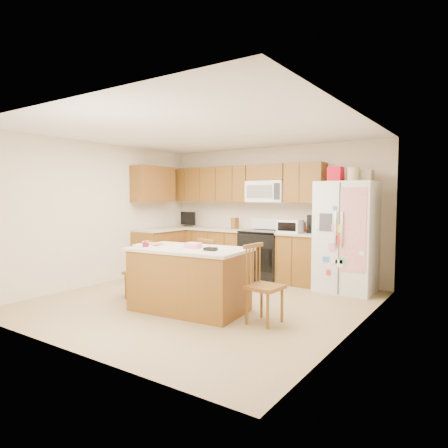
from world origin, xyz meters
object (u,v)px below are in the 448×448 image
Objects in this scene: stove at (264,254)px; windsor_chair_left at (140,271)px; refrigerator at (347,235)px; windsor_chair_right at (263,286)px; island at (189,279)px; windsor_chair_back at (213,270)px.

stove is 1.29× the size of windsor_chair_left.
stove is 1.63m from refrigerator.
refrigerator is 2.34× the size of windsor_chair_left.
stove is 1.16× the size of windsor_chair_right.
island is at bearing -86.37° from stove.
windsor_chair_left is 2.14m from windsor_chair_right.
windsor_chair_back reaches higher than windsor_chair_left.
island is 1.71× the size of windsor_chair_right.
island is 1.90× the size of windsor_chair_left.
island is 0.72m from windsor_chair_back.
refrigerator is 2.28m from windsor_chair_back.
windsor_chair_back is (-1.54, -1.61, -0.49)m from refrigerator.
refrigerator is at bearing 81.48° from windsor_chair_right.
windsor_chair_back is at bearing 152.94° from windsor_chair_right.
windsor_chair_left is at bearing -147.03° from windsor_chair_back.
windsor_chair_back is 1.35m from windsor_chair_right.
windsor_chair_back is (-0.12, 0.71, -0.00)m from island.
windsor_chair_right is (1.09, 0.10, 0.02)m from island.
refrigerator is (1.57, -0.06, 0.45)m from stove.
island is at bearing -121.41° from refrigerator.
windsor_chair_right reaches higher than windsor_chair_left.
refrigerator reaches higher than stove.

